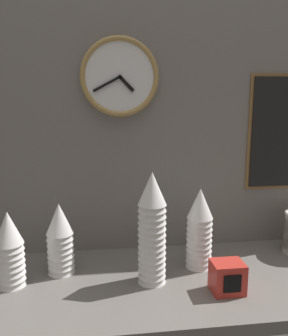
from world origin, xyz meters
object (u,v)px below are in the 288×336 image
object	(u,v)px
cup_stack_center	(152,228)
cup_stack_left	(60,239)
napkin_dispenser	(227,277)
wall_clock	(120,77)
cup_stack_center_right	(199,228)
cup_stack_far_left	(9,249)

from	to	relation	value
cup_stack_center	cup_stack_left	world-z (taller)	cup_stack_center
napkin_dispenser	cup_stack_center	bearing A→B (deg)	157.43
cup_stack_center	cup_stack_left	size ratio (longest dim) A/B	1.49
wall_clock	napkin_dispenser	bearing A→B (deg)	-49.72
cup_stack_center_right	wall_clock	bearing A→B (deg)	145.64
cup_stack_far_left	cup_stack_center_right	size ratio (longest dim) A/B	0.86
cup_stack_center	cup_stack_center_right	world-z (taller)	cup_stack_center
cup_stack_center_right	cup_stack_far_left	bearing A→B (deg)	-175.70
cup_stack_center	wall_clock	world-z (taller)	wall_clock
cup_stack_center_right	cup_stack_left	bearing A→B (deg)	177.66
cup_stack_center	napkin_dispenser	size ratio (longest dim) A/B	3.74
cup_stack_center_right	napkin_dispenser	bearing A→B (deg)	-77.33
cup_stack_far_left	napkin_dispenser	xyz separation A→B (cm)	(66.19, -12.76, -7.40)
napkin_dispenser	wall_clock	bearing A→B (deg)	130.28
cup_stack_left	wall_clock	size ratio (longest dim) A/B	0.86
cup_stack_left	napkin_dispenser	world-z (taller)	cup_stack_left
cup_stack_center	napkin_dispenser	bearing A→B (deg)	-22.57
cup_stack_far_left	cup_stack_left	distance (cm)	16.20
cup_stack_center	cup_stack_center_right	distance (cm)	20.19
wall_clock	napkin_dispenser	size ratio (longest dim) A/B	2.93
cup_stack_center	cup_stack_far_left	bearing A→B (deg)	175.28
cup_stack_far_left	cup_stack_center_right	world-z (taller)	cup_stack_center_right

